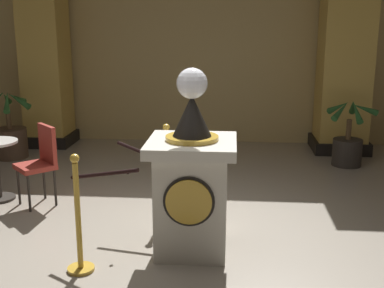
{
  "coord_description": "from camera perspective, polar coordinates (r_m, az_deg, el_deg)",
  "views": [
    {
      "loc": [
        0.72,
        -4.6,
        2.14
      ],
      "look_at": [
        0.35,
        -0.21,
        1.05
      ],
      "focal_mm": 46.22,
      "sensor_mm": 36.0,
      "label": 1
    }
  ],
  "objects": [
    {
      "name": "potted_palm_right",
      "position": [
        7.91,
        17.53,
        0.11
      ],
      "size": [
        0.78,
        0.82,
        1.06
      ],
      "color": "#2D2823",
      "rests_on": "ground_plane"
    },
    {
      "name": "cafe_chair_red",
      "position": [
        6.15,
        -17.05,
        -1.55
      ],
      "size": [
        0.57,
        0.57,
        0.96
      ],
      "color": "black",
      "rests_on": "ground_plane"
    },
    {
      "name": "stanchion_far",
      "position": [
        4.47,
        -12.93,
        -9.73
      ],
      "size": [
        0.24,
        0.24,
        1.07
      ],
      "color": "gold",
      "rests_on": "ground_plane"
    },
    {
      "name": "ground_plane",
      "position": [
        5.13,
        -3.79,
        -10.87
      ],
      "size": [
        10.31,
        10.31,
        0.0
      ],
      "primitive_type": "plane",
      "color": "#9E9384"
    },
    {
      "name": "back_wall",
      "position": [
        9.02,
        0.21,
        11.85
      ],
      "size": [
        10.31,
        0.16,
        3.65
      ],
      "primitive_type": "cube",
      "color": "tan",
      "rests_on": "ground_plane"
    },
    {
      "name": "stanchion_near",
      "position": [
        5.64,
        -2.92,
        -4.48
      ],
      "size": [
        0.24,
        0.24,
        1.06
      ],
      "color": "gold",
      "rests_on": "ground_plane"
    },
    {
      "name": "column_left",
      "position": [
        9.07,
        -16.65,
        10.75
      ],
      "size": [
        0.84,
        0.84,
        3.51
      ],
      "color": "black",
      "rests_on": "ground_plane"
    },
    {
      "name": "column_right",
      "position": [
        8.66,
        17.3,
        10.58
      ],
      "size": [
        0.95,
        0.95,
        3.51
      ],
      "color": "black",
      "rests_on": "ground_plane"
    },
    {
      "name": "velvet_rope",
      "position": [
        4.9,
        -7.46,
        -2.3
      ],
      "size": [
        1.02,
        1.03,
        0.22
      ],
      "color": "black"
    },
    {
      "name": "pedestal_clock",
      "position": [
        4.64,
        -0.0,
        -4.47
      ],
      "size": [
        0.82,
        0.82,
        1.75
      ],
      "color": "beige",
      "rests_on": "ground_plane"
    },
    {
      "name": "potted_palm_left",
      "position": [
        8.49,
        -20.25,
        0.86
      ],
      "size": [
        0.84,
        0.79,
        1.14
      ],
      "color": "#4C3828",
      "rests_on": "ground_plane"
    }
  ]
}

